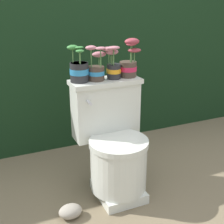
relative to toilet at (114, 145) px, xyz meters
The scene contains 8 objects.
ground_plane 0.36m from the toilet, 41.34° to the right, with size 12.00×12.00×0.00m, color #75664C.
hedge_backdrop 1.35m from the toilet, 85.96° to the left, with size 4.29×1.10×1.37m.
toilet is the anchor object (origin of this frame).
potted_plant_left 0.54m from the toilet, 138.12° to the left, with size 0.12×0.12×0.23m.
potted_plant_midleft 0.51m from the toilet, 112.24° to the left, with size 0.15×0.11×0.22m.
potted_plant_middle 0.53m from the toilet, 68.31° to the left, with size 0.13×0.11×0.22m.
potted_plant_midright 0.55m from the toilet, 38.87° to the left, with size 0.14×0.12×0.26m.
garden_stone 0.49m from the toilet, 155.91° to the right, with size 0.14×0.11×0.08m.
Camera 1 is at (-0.84, -1.59, 1.27)m, focal length 50.00 mm.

